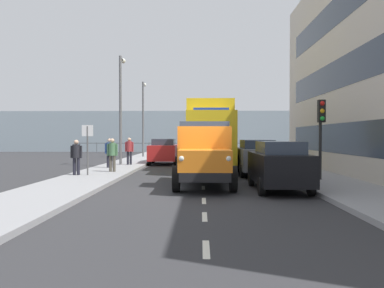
{
  "coord_description": "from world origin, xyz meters",
  "views": [
    {
      "loc": [
        0.09,
        13.79,
        1.89
      ],
      "look_at": [
        0.7,
        -13.56,
        1.37
      ],
      "focal_mm": 37.59,
      "sensor_mm": 36.0,
      "label": 1
    }
  ],
  "objects_px": {
    "lorry_cargo_yellow": "(210,133)",
    "car_grey_kerbside_1": "(256,157)",
    "pedestrian_couple_b": "(129,149)",
    "traffic_light_near": "(321,122)",
    "car_black_kerbside_near": "(279,165)",
    "lamp_post_promenade": "(121,100)",
    "truck_vintage_orange": "(204,156)",
    "street_sign": "(87,141)",
    "pedestrian_in_dark_coat": "(112,152)",
    "pedestrian_by_lamp": "(76,154)",
    "lamp_post_far": "(143,112)",
    "car_red_oppositeside_0": "(164,151)",
    "pedestrian_near_railing": "(110,151)"
  },
  "relations": [
    {
      "from": "pedestrian_near_railing",
      "to": "lamp_post_far",
      "type": "xyz_separation_m",
      "value": [
        -0.09,
        -12.58,
        2.9
      ]
    },
    {
      "from": "pedestrian_in_dark_coat",
      "to": "pedestrian_near_railing",
      "type": "distance_m",
      "value": 2.68
    },
    {
      "from": "pedestrian_near_railing",
      "to": "pedestrian_couple_b",
      "type": "distance_m",
      "value": 2.49
    },
    {
      "from": "lorry_cargo_yellow",
      "to": "car_grey_kerbside_1",
      "type": "bearing_deg",
      "value": 127.18
    },
    {
      "from": "car_grey_kerbside_1",
      "to": "pedestrian_by_lamp",
      "type": "distance_m",
      "value": 8.51
    },
    {
      "from": "car_red_oppositeside_0",
      "to": "pedestrian_in_dark_coat",
      "type": "xyz_separation_m",
      "value": [
        1.84,
        7.55,
        0.22
      ]
    },
    {
      "from": "lamp_post_far",
      "to": "truck_vintage_orange",
      "type": "bearing_deg",
      "value": 104.45
    },
    {
      "from": "pedestrian_by_lamp",
      "to": "pedestrian_near_railing",
      "type": "xyz_separation_m",
      "value": [
        -0.52,
        -4.3,
        0.02
      ]
    },
    {
      "from": "pedestrian_by_lamp",
      "to": "car_black_kerbside_near",
      "type": "bearing_deg",
      "value": 154.75
    },
    {
      "from": "pedestrian_couple_b",
      "to": "pedestrian_in_dark_coat",
      "type": "bearing_deg",
      "value": 90.62
    },
    {
      "from": "pedestrian_by_lamp",
      "to": "lamp_post_promenade",
      "type": "height_order",
      "value": "lamp_post_promenade"
    },
    {
      "from": "truck_vintage_orange",
      "to": "lorry_cargo_yellow",
      "type": "xyz_separation_m",
      "value": [
        -0.37,
        -7.74,
        0.9
      ]
    },
    {
      "from": "lamp_post_promenade",
      "to": "street_sign",
      "type": "distance_m",
      "value": 7.36
    },
    {
      "from": "pedestrian_couple_b",
      "to": "street_sign",
      "type": "bearing_deg",
      "value": 84.23
    },
    {
      "from": "car_grey_kerbside_1",
      "to": "car_red_oppositeside_0",
      "type": "xyz_separation_m",
      "value": [
        5.24,
        -7.5,
        -0.0
      ]
    },
    {
      "from": "lamp_post_far",
      "to": "car_red_oppositeside_0",
      "type": "bearing_deg",
      "value": 108.04
    },
    {
      "from": "car_black_kerbside_near",
      "to": "traffic_light_near",
      "type": "bearing_deg",
      "value": -134.06
    },
    {
      "from": "car_black_kerbside_near",
      "to": "pedestrian_in_dark_coat",
      "type": "xyz_separation_m",
      "value": [
        7.07,
        -5.65,
        0.22
      ]
    },
    {
      "from": "car_grey_kerbside_1",
      "to": "lamp_post_promenade",
      "type": "height_order",
      "value": "lamp_post_promenade"
    },
    {
      "from": "lorry_cargo_yellow",
      "to": "pedestrian_in_dark_coat",
      "type": "bearing_deg",
      "value": 31.37
    },
    {
      "from": "truck_vintage_orange",
      "to": "lamp_post_promenade",
      "type": "xyz_separation_m",
      "value": [
        5.1,
        -9.97,
        2.96
      ]
    },
    {
      "from": "truck_vintage_orange",
      "to": "street_sign",
      "type": "distance_m",
      "value": 6.06
    },
    {
      "from": "pedestrian_near_railing",
      "to": "pedestrian_in_dark_coat",
      "type": "bearing_deg",
      "value": 105.77
    },
    {
      "from": "pedestrian_in_dark_coat",
      "to": "traffic_light_near",
      "type": "height_order",
      "value": "traffic_light_near"
    },
    {
      "from": "lorry_cargo_yellow",
      "to": "traffic_light_near",
      "type": "distance_m",
      "value": 7.76
    },
    {
      "from": "car_grey_kerbside_1",
      "to": "street_sign",
      "type": "xyz_separation_m",
      "value": [
        7.81,
        1.79,
        0.79
      ]
    },
    {
      "from": "car_red_oppositeside_0",
      "to": "pedestrian_near_railing",
      "type": "relative_size",
      "value": 2.45
    },
    {
      "from": "truck_vintage_orange",
      "to": "pedestrian_in_dark_coat",
      "type": "relative_size",
      "value": 3.44
    },
    {
      "from": "car_grey_kerbside_1",
      "to": "car_red_oppositeside_0",
      "type": "distance_m",
      "value": 9.14
    },
    {
      "from": "pedestrian_in_dark_coat",
      "to": "lorry_cargo_yellow",
      "type": "bearing_deg",
      "value": -148.63
    },
    {
      "from": "lorry_cargo_yellow",
      "to": "lamp_post_far",
      "type": "distance_m",
      "value": 13.52
    },
    {
      "from": "car_black_kerbside_near",
      "to": "car_grey_kerbside_1",
      "type": "distance_m",
      "value": 5.7
    },
    {
      "from": "lorry_cargo_yellow",
      "to": "pedestrian_couple_b",
      "type": "xyz_separation_m",
      "value": [
        4.92,
        -2.01,
        -0.95
      ]
    },
    {
      "from": "lorry_cargo_yellow",
      "to": "pedestrian_couple_b",
      "type": "height_order",
      "value": "lorry_cargo_yellow"
    },
    {
      "from": "car_red_oppositeside_0",
      "to": "pedestrian_near_railing",
      "type": "distance_m",
      "value": 5.59
    },
    {
      "from": "pedestrian_couple_b",
      "to": "traffic_light_near",
      "type": "bearing_deg",
      "value": 137.54
    },
    {
      "from": "pedestrian_in_dark_coat",
      "to": "lamp_post_far",
      "type": "distance_m",
      "value": 15.45
    },
    {
      "from": "lorry_cargo_yellow",
      "to": "pedestrian_by_lamp",
      "type": "distance_m",
      "value": 7.77
    },
    {
      "from": "truck_vintage_orange",
      "to": "car_black_kerbside_near",
      "type": "bearing_deg",
      "value": 161.28
    },
    {
      "from": "pedestrian_couple_b",
      "to": "lamp_post_promenade",
      "type": "height_order",
      "value": "lamp_post_promenade"
    },
    {
      "from": "lorry_cargo_yellow",
      "to": "traffic_light_near",
      "type": "relative_size",
      "value": 2.56
    },
    {
      "from": "lamp_post_promenade",
      "to": "truck_vintage_orange",
      "type": "bearing_deg",
      "value": 117.1
    },
    {
      "from": "lorry_cargo_yellow",
      "to": "pedestrian_by_lamp",
      "type": "relative_size",
      "value": 5.17
    },
    {
      "from": "lorry_cargo_yellow",
      "to": "car_red_oppositeside_0",
      "type": "xyz_separation_m",
      "value": [
        3.03,
        -4.58,
        -1.18
      ]
    },
    {
      "from": "pedestrian_couple_b",
      "to": "traffic_light_near",
      "type": "xyz_separation_m",
      "value": [
        -9.23,
        8.45,
        1.35
      ]
    },
    {
      "from": "pedestrian_by_lamp",
      "to": "traffic_light_near",
      "type": "relative_size",
      "value": 0.5
    },
    {
      "from": "pedestrian_by_lamp",
      "to": "lamp_post_promenade",
      "type": "bearing_deg",
      "value": -95.31
    },
    {
      "from": "pedestrian_by_lamp",
      "to": "pedestrian_couple_b",
      "type": "xyz_separation_m",
      "value": [
        -1.19,
        -6.7,
        0.05
      ]
    },
    {
      "from": "traffic_light_near",
      "to": "pedestrian_couple_b",
      "type": "bearing_deg",
      "value": -42.46
    },
    {
      "from": "traffic_light_near",
      "to": "street_sign",
      "type": "height_order",
      "value": "traffic_light_near"
    }
  ]
}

